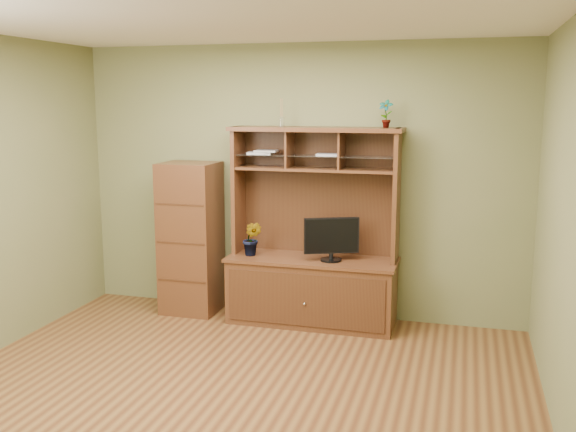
% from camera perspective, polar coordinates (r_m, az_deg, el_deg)
% --- Properties ---
extents(room, '(4.54, 4.04, 2.74)m').
position_cam_1_polar(room, '(4.52, -5.56, 0.04)').
color(room, '#4E2C16').
rests_on(room, ground).
extents(media_hutch, '(1.66, 0.61, 1.90)m').
position_cam_1_polar(media_hutch, '(6.26, 2.20, -4.84)').
color(media_hutch, '#472914').
rests_on(media_hutch, room).
extents(monitor, '(0.50, 0.24, 0.41)m').
position_cam_1_polar(monitor, '(6.05, 3.88, -1.99)').
color(monitor, black).
rests_on(monitor, media_hutch).
extents(orchid_plant, '(0.19, 0.15, 0.34)m').
position_cam_1_polar(orchid_plant, '(6.27, -3.21, -2.03)').
color(orchid_plant, '#2D521C').
rests_on(orchid_plant, media_hutch).
extents(top_plant, '(0.15, 0.12, 0.26)m').
position_cam_1_polar(top_plant, '(6.00, 8.68, 8.98)').
color(top_plant, '#2D5F21').
rests_on(top_plant, media_hutch).
extents(reed_diffuser, '(0.05, 0.05, 0.27)m').
position_cam_1_polar(reed_diffuser, '(6.20, -0.58, 8.91)').
color(reed_diffuser, silver).
rests_on(reed_diffuser, media_hutch).
extents(magazines, '(0.94, 0.22, 0.04)m').
position_cam_1_polar(magazines, '(6.22, -0.38, 5.63)').
color(magazines, '#B6B5BB').
rests_on(magazines, media_hutch).
extents(side_cabinet, '(0.55, 0.50, 1.54)m').
position_cam_1_polar(side_cabinet, '(6.61, -8.63, -1.94)').
color(side_cabinet, '#472914').
rests_on(side_cabinet, room).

